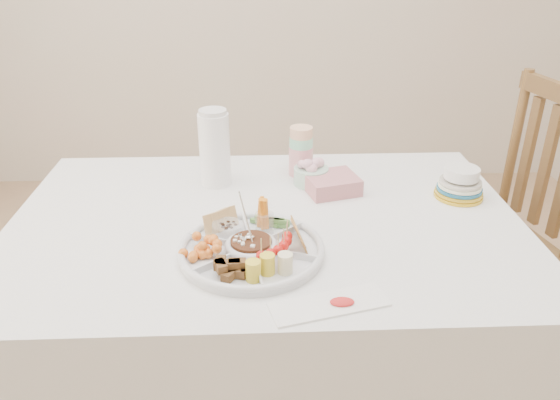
{
  "coord_description": "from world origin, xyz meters",
  "views": [
    {
      "loc": [
        -0.02,
        -1.43,
        1.54
      ],
      "look_at": [
        0.04,
        -0.1,
        0.87
      ],
      "focal_mm": 35.0,
      "sensor_mm": 36.0,
      "label": 1
    }
  ],
  "objects_px": {
    "dining_table": "(267,320)",
    "chair": "(489,230)",
    "plate_stack": "(460,183)",
    "party_tray": "(251,248)",
    "thermos": "(215,147)"
  },
  "relations": [
    {
      "from": "chair",
      "to": "thermos",
      "type": "bearing_deg",
      "value": 169.57
    },
    {
      "from": "party_tray",
      "to": "plate_stack",
      "type": "distance_m",
      "value": 0.74
    },
    {
      "from": "dining_table",
      "to": "chair",
      "type": "xyz_separation_m",
      "value": [
        0.82,
        0.29,
        0.16
      ]
    },
    {
      "from": "party_tray",
      "to": "chair",
      "type": "bearing_deg",
      "value": 29.17
    },
    {
      "from": "thermos",
      "to": "dining_table",
      "type": "bearing_deg",
      "value": -58.23
    },
    {
      "from": "dining_table",
      "to": "party_tray",
      "type": "relative_size",
      "value": 4.0
    },
    {
      "from": "chair",
      "to": "thermos",
      "type": "xyz_separation_m",
      "value": [
        -0.99,
        -0.02,
        0.35
      ]
    },
    {
      "from": "party_tray",
      "to": "thermos",
      "type": "height_order",
      "value": "thermos"
    },
    {
      "from": "dining_table",
      "to": "chair",
      "type": "bearing_deg",
      "value": 19.18
    },
    {
      "from": "dining_table",
      "to": "party_tray",
      "type": "height_order",
      "value": "party_tray"
    },
    {
      "from": "plate_stack",
      "to": "chair",
      "type": "bearing_deg",
      "value": 38.73
    },
    {
      "from": "chair",
      "to": "thermos",
      "type": "height_order",
      "value": "chair"
    },
    {
      "from": "chair",
      "to": "party_tray",
      "type": "bearing_deg",
      "value": -162.68
    },
    {
      "from": "dining_table",
      "to": "thermos",
      "type": "relative_size",
      "value": 5.78
    },
    {
      "from": "dining_table",
      "to": "thermos",
      "type": "xyz_separation_m",
      "value": [
        -0.16,
        0.26,
        0.51
      ]
    }
  ]
}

